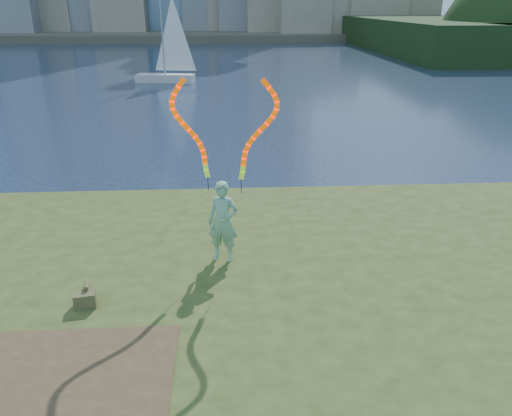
{
  "coord_description": "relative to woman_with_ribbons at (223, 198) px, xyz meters",
  "views": [
    {
      "loc": [
        0.27,
        -8.88,
        5.92
      ],
      "look_at": [
        0.87,
        1.0,
        1.84
      ],
      "focal_mm": 35.0,
      "sensor_mm": 36.0,
      "label": 1
    }
  ],
  "objects": [
    {
      "name": "ground",
      "position": [
        -0.17,
        -0.7,
        -2.2
      ],
      "size": [
        320.0,
        320.0,
        0.0
      ],
      "primitive_type": "plane",
      "color": "#18243C",
      "rests_on": "ground"
    },
    {
      "name": "far_shore",
      "position": [
        -0.17,
        94.3,
        -1.6
      ],
      "size": [
        320.0,
        40.0,
        1.2
      ],
      "primitive_type": "cube",
      "color": "#4F4A3A",
      "rests_on": "ground"
    },
    {
      "name": "canvas_bag",
      "position": [
        -2.53,
        -1.67,
        -1.24
      ],
      "size": [
        0.42,
        0.48,
        0.37
      ],
      "rotation": [
        0.0,
        0.0,
        0.17
      ],
      "color": "#4D4D2A",
      "rests_on": "grassy_knoll"
    },
    {
      "name": "woman_with_ribbons",
      "position": [
        0.0,
        0.0,
        0.0
      ],
      "size": [
        2.04,
        0.66,
        4.12
      ],
      "rotation": [
        0.0,
        0.0,
        -0.25
      ],
      "color": "#217D48",
      "rests_on": "grassy_knoll"
    },
    {
      "name": "dirt_patch",
      "position": [
        -2.37,
        -3.9,
        -1.39
      ],
      "size": [
        3.2,
        3.0,
        0.02
      ],
      "primitive_type": "cube",
      "color": "#47331E",
      "rests_on": "grassy_knoll"
    },
    {
      "name": "grassy_knoll",
      "position": [
        -0.17,
        -3.0,
        -1.86
      ],
      "size": [
        20.0,
        18.0,
        0.8
      ],
      "color": "#334117",
      "rests_on": "ground"
    },
    {
      "name": "sailboat",
      "position": [
        -4.47,
        31.97,
        -0.91
      ],
      "size": [
        4.98,
        2.24,
        7.46
      ],
      "rotation": [
        0.0,
        0.0,
        -0.17
      ],
      "color": "beige",
      "rests_on": "ground"
    }
  ]
}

